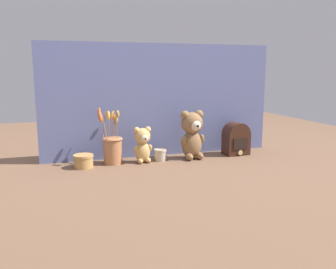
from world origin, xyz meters
The scene contains 8 objects.
ground_plane centered at (0.00, 0.00, 0.00)m, with size 4.00×4.00×0.00m, color brown.
backdrop_wall centered at (0.00, 0.17, 0.36)m, with size 1.52×0.02×0.72m.
teddy_bear_large centered at (0.16, 0.02, 0.16)m, with size 0.17×0.16×0.31m.
teddy_bear_medium centered at (-0.16, 0.02, 0.11)m, with size 0.12×0.11×0.22m.
flower_vase centered at (-0.34, 0.05, 0.10)m, with size 0.15×0.15×0.34m.
vintage_radio centered at (0.47, 0.03, 0.10)m, with size 0.17×0.12×0.21m.
decorative_tin_tall centered at (-0.05, 0.03, 0.04)m, with size 0.08×0.08×0.07m.
decorative_tin_short centered at (-0.51, 0.01, 0.04)m, with size 0.11×0.11×0.08m.
Camera 1 is at (-0.66, -2.02, 0.56)m, focal length 38.00 mm.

